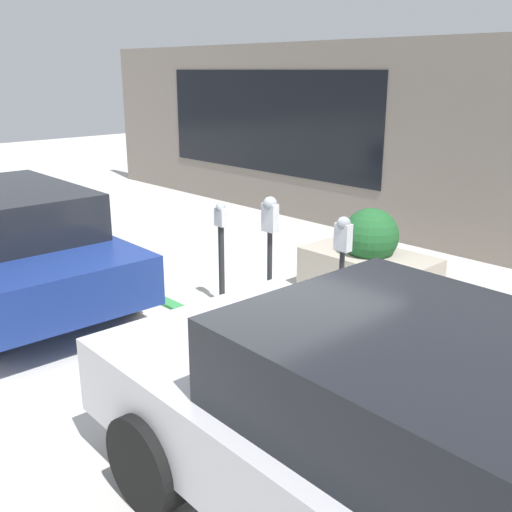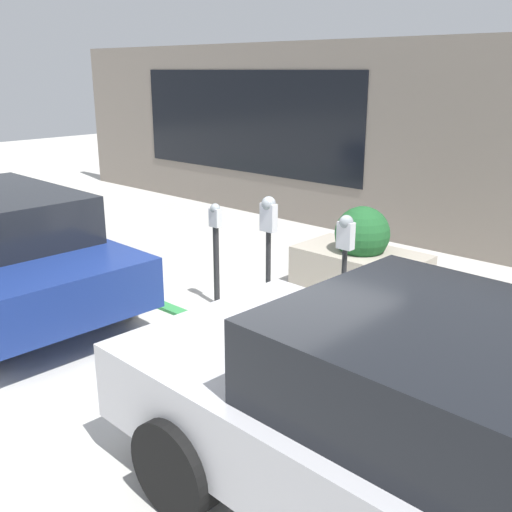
% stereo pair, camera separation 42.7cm
% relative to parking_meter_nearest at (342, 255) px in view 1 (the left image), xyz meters
% --- Properties ---
extents(ground_plane, '(40.00, 40.00, 0.00)m').
position_rel_parking_meter_nearest_xyz_m(ground_plane, '(0.95, 0.39, -1.08)').
color(ground_plane, beige).
extents(curb_strip, '(19.00, 0.16, 0.04)m').
position_rel_parking_meter_nearest_xyz_m(curb_strip, '(0.95, 0.47, -1.06)').
color(curb_strip, '#338C47').
rests_on(curb_strip, ground_plane).
extents(building_facade, '(19.00, 0.17, 3.29)m').
position_rel_parking_meter_nearest_xyz_m(building_facade, '(0.95, -4.09, 0.58)').
color(building_facade, slate).
rests_on(building_facade, ground_plane).
extents(parking_meter_nearest, '(0.16, 0.14, 1.46)m').
position_rel_parking_meter_nearest_xyz_m(parking_meter_nearest, '(0.00, 0.00, 0.00)').
color(parking_meter_nearest, '#232326').
rests_on(parking_meter_nearest, ground_plane).
extents(parking_meter_second, '(0.18, 0.16, 1.50)m').
position_rel_parking_meter_nearest_xyz_m(parking_meter_second, '(1.00, 0.01, 0.04)').
color(parking_meter_second, '#232326').
rests_on(parking_meter_second, ground_plane).
extents(parking_meter_middle, '(0.14, 0.12, 1.29)m').
position_rel_parking_meter_nearest_xyz_m(parking_meter_middle, '(1.88, -0.04, -0.26)').
color(parking_meter_middle, '#232326').
rests_on(parking_meter_middle, ground_plane).
extents(planter_box, '(1.66, 0.94, 1.14)m').
position_rel_parking_meter_nearest_xyz_m(planter_box, '(0.85, -1.65, -0.65)').
color(planter_box, '#A39989').
rests_on(planter_box, ground_plane).
extents(parked_car_front, '(4.57, 2.11, 1.46)m').
position_rel_parking_meter_nearest_xyz_m(parked_car_front, '(-2.00, 1.75, -0.30)').
color(parked_car_front, '#B7B7BC').
rests_on(parked_car_front, ground_plane).
extents(parked_car_middle, '(4.56, 1.95, 1.45)m').
position_rel_parking_meter_nearest_xyz_m(parked_car_middle, '(3.87, 1.81, -0.30)').
color(parked_car_middle, navy).
rests_on(parked_car_middle, ground_plane).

